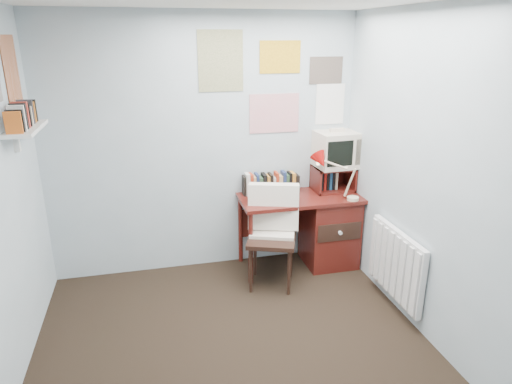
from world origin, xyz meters
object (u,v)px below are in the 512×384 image
desk_lamp (354,180)px  crt_tv (336,147)px  radiator (396,264)px  wall_shelf (26,129)px  desk_chair (272,240)px  tv_riser (333,178)px  desk (324,227)px

desk_lamp → crt_tv: (-0.05, 0.35, 0.24)m
radiator → wall_shelf: bearing=169.1°
desk_chair → desk_lamp: bearing=26.4°
tv_riser → radiator: tv_riser is taller
desk_chair → crt_tv: 1.16m
desk_chair → tv_riser: bearing=49.1°
desk_chair → crt_tv: bearing=49.5°
crt_tv → wall_shelf: 2.79m
desk_lamp → tv_riser: size_ratio=1.04×
desk → radiator: size_ratio=1.50×
desk_chair → desk_lamp: 0.98m
desk_chair → wall_shelf: (-1.93, -0.07, 1.15)m
desk → radiator: (0.29, -0.93, 0.01)m
tv_riser → wall_shelf: (-2.69, -0.49, 0.74)m
desk → desk_lamp: desk_lamp is taller
desk_lamp → radiator: bearing=-75.6°
desk_chair → radiator: 1.12m
desk → desk_lamp: size_ratio=2.88×
desk_chair → crt_tv: size_ratio=2.26×
wall_shelf → desk_chair: bearing=2.2°
crt_tv → radiator: 1.33m
desk_chair → wall_shelf: 2.25m
tv_riser → wall_shelf: size_ratio=0.65×
crt_tv → wall_shelf: bearing=-172.7°
desk_chair → wall_shelf: bearing=-157.1°
desk_chair → radiator: (0.93, -0.62, -0.05)m
radiator → wall_shelf: size_ratio=1.29×
desk_chair → radiator: size_ratio=1.16×
crt_tv → desk_lamp: bearing=-85.1°
desk_lamp → crt_tv: 0.43m
desk_lamp → wall_shelf: 2.84m
desk → crt_tv: size_ratio=2.92×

